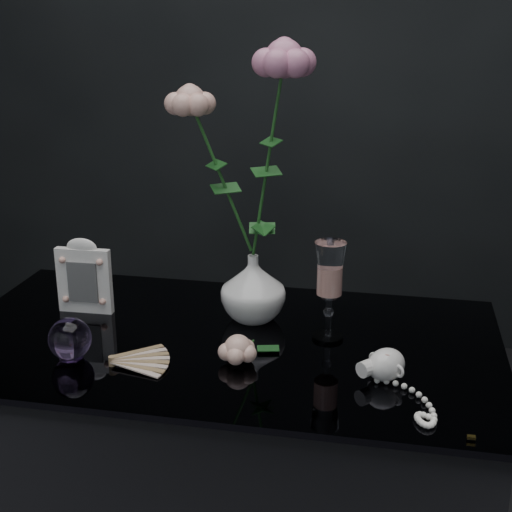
% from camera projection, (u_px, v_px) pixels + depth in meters
% --- Properties ---
extents(table, '(1.05, 0.58, 0.76)m').
position_uv_depth(table, '(225.00, 504.00, 1.48)').
color(table, black).
rests_on(table, ground).
extents(vase, '(0.17, 0.17, 0.14)m').
position_uv_depth(vase, '(253.00, 288.00, 1.42)').
color(vase, white).
rests_on(vase, table).
extents(wine_glass, '(0.06, 0.06, 0.19)m').
position_uv_depth(wine_glass, '(329.00, 291.00, 1.33)').
color(wine_glass, white).
rests_on(wine_glass, table).
extents(picture_frame, '(0.12, 0.09, 0.16)m').
position_uv_depth(picture_frame, '(84.00, 275.00, 1.46)').
color(picture_frame, white).
rests_on(picture_frame, table).
extents(paperweight, '(0.09, 0.09, 0.08)m').
position_uv_depth(paperweight, '(70.00, 339.00, 1.27)').
color(paperweight, '#9671B7').
rests_on(paperweight, table).
extents(paper_fan, '(0.22, 0.19, 0.02)m').
position_uv_depth(paper_fan, '(112.00, 360.00, 1.25)').
color(paper_fan, beige).
rests_on(paper_fan, table).
extents(loose_rose, '(0.15, 0.18, 0.05)m').
position_uv_depth(loose_rose, '(238.00, 349.00, 1.26)').
color(loose_rose, '#FFBAA4').
rests_on(loose_rose, table).
extents(pearl_jar, '(0.28, 0.28, 0.06)m').
position_uv_depth(pearl_jar, '(386.00, 363.00, 1.20)').
color(pearl_jar, white).
rests_on(pearl_jar, table).
extents(roses, '(0.26, 0.12, 0.47)m').
position_uv_depth(roses, '(247.00, 148.00, 1.33)').
color(roses, '#E1A795').
rests_on(roses, vase).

